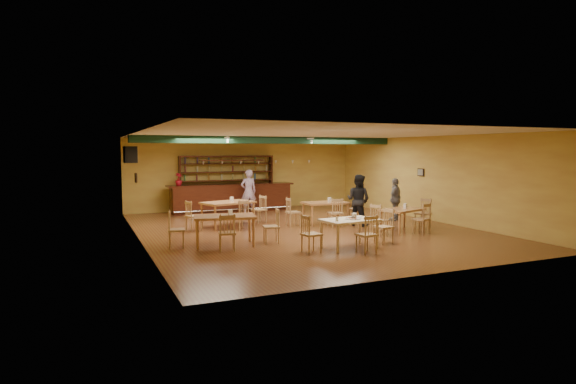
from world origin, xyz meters
name	(u,v)px	position (x,y,z in m)	size (l,w,h in m)	color
floor	(304,229)	(0.00, 0.00, 0.00)	(12.00, 12.00, 0.00)	brown
ceiling_beam	(271,140)	(0.00, 2.80, 2.87)	(10.00, 0.30, 0.25)	black
track_rail_left	(219,138)	(-1.80, 3.40, 2.94)	(0.05, 2.50, 0.05)	silver
track_rail_right	(299,139)	(1.40, 3.40, 2.94)	(0.05, 2.50, 0.05)	silver
ac_unit	(131,155)	(-4.80, 4.20, 2.35)	(0.34, 0.70, 0.48)	silver
picture_left	(136,178)	(-4.97, 1.00, 1.70)	(0.04, 0.34, 0.28)	black
picture_right	(421,172)	(4.97, 0.50, 1.70)	(0.04, 0.34, 0.28)	black
bar_counter	(232,198)	(-0.83, 5.15, 0.56)	(5.17, 0.85, 1.13)	#35120A
back_bar_hutch	(227,183)	(-0.83, 5.78, 1.14)	(4.00, 0.40, 2.28)	#35120A
poinsettia	(179,179)	(-2.97, 5.15, 1.38)	(0.28, 0.28, 0.49)	#A70F1C
dining_table_a	(228,214)	(-2.05, 1.51, 0.41)	(1.64, 0.98, 0.82)	#9F6A38
dining_table_b	(326,213)	(1.18, 0.76, 0.37)	(1.49, 0.89, 0.74)	#9F6A38
dining_table_c	(225,230)	(-3.01, -1.48, 0.40)	(1.58, 0.95, 0.79)	#9F6A38
dining_table_d	(402,220)	(2.62, -1.56, 0.35)	(1.41, 0.84, 0.70)	#9F6A38
near_table	(349,234)	(-0.18, -3.08, 0.37)	(1.39, 0.89, 0.74)	tan
pizza_tray	(353,219)	(-0.08, -3.08, 0.75)	(0.40, 0.40, 0.01)	silver
parmesan_shaker	(337,219)	(-0.62, -3.23, 0.80)	(0.07, 0.07, 0.11)	#EAE5C6
napkin_stack	(357,217)	(0.17, -2.89, 0.76)	(0.20, 0.15, 0.03)	white
pizza_server	(357,218)	(0.07, -3.03, 0.76)	(0.32, 0.09, 0.00)	silver
side_plate	(372,219)	(0.37, -3.28, 0.75)	(0.22, 0.22, 0.01)	white
patron_bar	(248,192)	(-0.38, 4.33, 0.87)	(0.64, 0.42, 1.74)	#7A479A
patron_right_a	(358,200)	(1.98, -0.04, 0.85)	(0.83, 0.64, 1.70)	black
patron_right_b	(395,199)	(3.82, 0.44, 0.76)	(0.89, 0.37, 1.52)	gray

